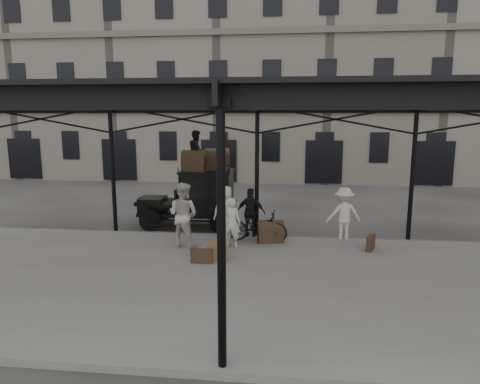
% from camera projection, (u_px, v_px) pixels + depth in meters
% --- Properties ---
extents(ground, '(120.00, 120.00, 0.00)m').
position_uv_depth(ground, '(252.00, 258.00, 12.68)').
color(ground, '#383533').
rests_on(ground, ground).
extents(platform, '(28.00, 8.00, 0.15)m').
position_uv_depth(platform, '(245.00, 281.00, 10.71)').
color(platform, slate).
rests_on(platform, ground).
extents(canopy, '(22.50, 9.00, 4.74)m').
position_uv_depth(canopy, '(247.00, 97.00, 10.19)').
color(canopy, black).
rests_on(canopy, ground).
extents(building_frontage, '(64.00, 8.00, 14.00)m').
position_uv_depth(building_frontage, '(274.00, 73.00, 29.05)').
color(building_frontage, slate).
rests_on(building_frontage, ground).
extents(taxi, '(3.65, 1.55, 2.18)m').
position_uv_depth(taxi, '(199.00, 196.00, 15.92)').
color(taxi, black).
rests_on(taxi, ground).
extents(porter_left, '(0.63, 0.48, 1.56)m').
position_uv_depth(porter_left, '(232.00, 222.00, 13.15)').
color(porter_left, beige).
rests_on(porter_left, platform).
extents(porter_midleft, '(1.17, 1.04, 2.01)m').
position_uv_depth(porter_midleft, '(183.00, 215.00, 13.19)').
color(porter_midleft, '#BCB6AC').
rests_on(porter_midleft, platform).
extents(porter_centre, '(0.93, 0.71, 1.71)m').
position_uv_depth(porter_centre, '(226.00, 211.00, 14.38)').
color(porter_centre, silver).
rests_on(porter_centre, platform).
extents(porter_official, '(1.01, 0.51, 1.65)m').
position_uv_depth(porter_official, '(251.00, 212.00, 14.29)').
color(porter_official, black).
rests_on(porter_official, platform).
extents(porter_right, '(1.21, 0.82, 1.73)m').
position_uv_depth(porter_right, '(344.00, 214.00, 13.96)').
color(porter_right, silver).
rests_on(porter_right, platform).
extents(bicycle, '(2.03, 0.90, 1.03)m').
position_uv_depth(bicycle, '(257.00, 226.00, 13.76)').
color(bicycle, black).
rests_on(bicycle, platform).
extents(porter_roof, '(0.69, 0.81, 1.47)m').
position_uv_depth(porter_roof, '(197.00, 150.00, 15.53)').
color(porter_roof, black).
rests_on(porter_roof, taxi).
extents(steamer_trunk_roof_near, '(0.93, 0.64, 0.64)m').
position_uv_depth(steamer_trunk_roof_near, '(195.00, 162.00, 15.46)').
color(steamer_trunk_roof_near, '#3F2D1D').
rests_on(steamer_trunk_roof_near, taxi).
extents(steamer_trunk_roof_far, '(1.00, 0.72, 0.66)m').
position_uv_depth(steamer_trunk_roof_far, '(217.00, 161.00, 15.82)').
color(steamer_trunk_roof_far, '#3F2D1D').
rests_on(steamer_trunk_roof_far, taxi).
extents(steamer_trunk_platform, '(0.89, 0.65, 0.60)m').
position_uv_depth(steamer_trunk_platform, '(270.00, 233.00, 13.78)').
color(steamer_trunk_platform, '#3F2D1D').
rests_on(steamer_trunk_platform, platform).
extents(wicker_hamper, '(0.68, 0.56, 0.50)m').
position_uv_depth(wicker_hamper, '(217.00, 250.00, 12.12)').
color(wicker_hamper, brown).
rests_on(wicker_hamper, platform).
extents(suitcase_upright, '(0.38, 0.61, 0.45)m').
position_uv_depth(suitcase_upright, '(371.00, 243.00, 12.94)').
color(suitcase_upright, '#3F2D1D').
rests_on(suitcase_upright, platform).
extents(suitcase_flat, '(0.60, 0.16, 0.40)m').
position_uv_depth(suitcase_flat, '(202.00, 256.00, 11.80)').
color(suitcase_flat, '#3F2D1D').
rests_on(suitcase_flat, platform).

